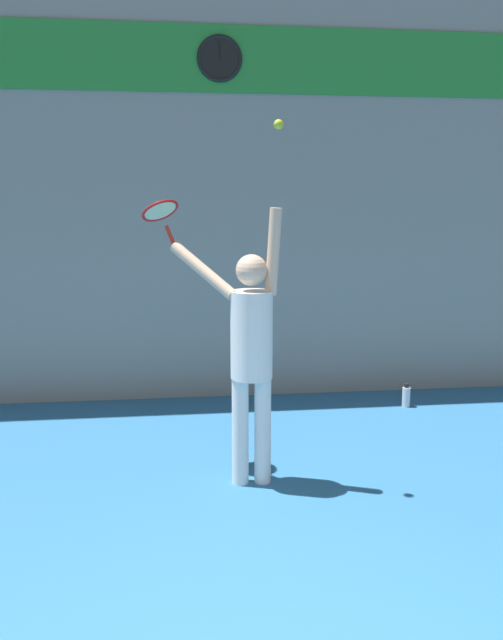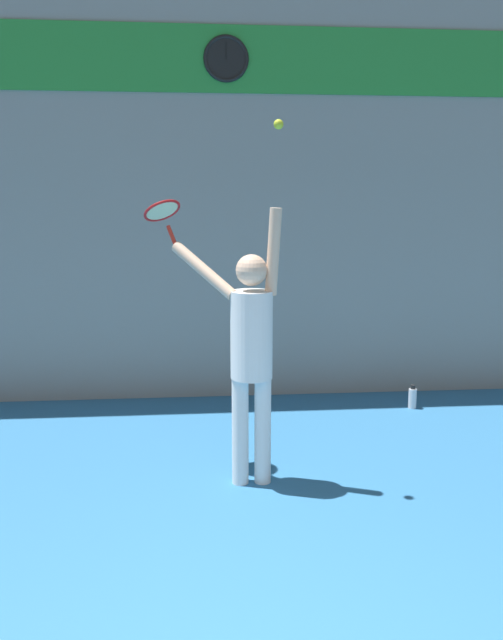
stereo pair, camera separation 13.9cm
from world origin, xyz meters
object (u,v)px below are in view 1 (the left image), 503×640
object	(u,v)px
tennis_racket	(161,213)
water_bottle	(406,396)
scoreboard_clock	(220,58)
tennis_player	(250,345)
tennis_ball	(279,124)

from	to	relation	value
tennis_racket	water_bottle	bearing A→B (deg)	24.78
scoreboard_clock	tennis_player	xyz separation A→B (m)	(0.06, -2.21, -2.53)
scoreboard_clock	tennis_racket	world-z (taller)	scoreboard_clock
tennis_ball	tennis_player	bearing A→B (deg)	164.91
scoreboard_clock	tennis_racket	bearing A→B (deg)	-108.94
tennis_racket	tennis_ball	world-z (taller)	tennis_ball
scoreboard_clock	tennis_ball	distance (m)	2.46
tennis_racket	tennis_ball	distance (m)	1.18
scoreboard_clock	water_bottle	world-z (taller)	scoreboard_clock
tennis_player	water_bottle	bearing A→B (deg)	41.10
tennis_player	tennis_ball	distance (m)	1.63
tennis_ball	water_bottle	world-z (taller)	tennis_ball
tennis_racket	water_bottle	xyz separation A→B (m)	(2.55, 1.18, -1.99)
scoreboard_clock	tennis_player	world-z (taller)	scoreboard_clock
scoreboard_clock	tennis_player	distance (m)	3.36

